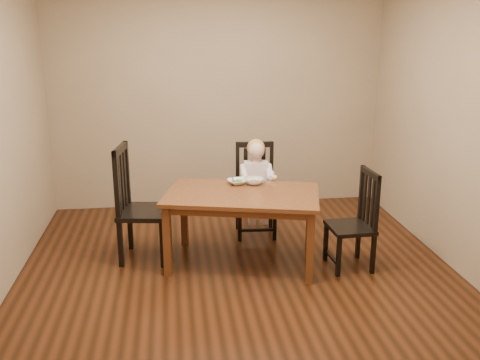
{
  "coord_description": "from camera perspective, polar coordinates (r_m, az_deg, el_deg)",
  "views": [
    {
      "loc": [
        -0.57,
        -4.44,
        2.21
      ],
      "look_at": [
        0.04,
        0.25,
        0.81
      ],
      "focal_mm": 40.0,
      "sensor_mm": 36.0,
      "label": 1
    }
  ],
  "objects": [
    {
      "name": "dining_table",
      "position": [
        4.96,
        0.23,
        -2.26
      ],
      "size": [
        1.56,
        1.15,
        0.7
      ],
      "rotation": [
        0.0,
        0.0,
        -0.25
      ],
      "color": "#4A1F11",
      "rests_on": "room"
    },
    {
      "name": "bowl_veg",
      "position": [
        5.2,
        1.51,
        -0.12
      ],
      "size": [
        0.23,
        0.23,
        0.06
      ],
      "primitive_type": "imported",
      "rotation": [
        0.0,
        0.0,
        0.31
      ],
      "color": "silver",
      "rests_on": "dining_table"
    },
    {
      "name": "toddler",
      "position": [
        5.64,
        1.71,
        0.08
      ],
      "size": [
        0.36,
        0.43,
        0.57
      ],
      "primitive_type": null,
      "rotation": [
        0.0,
        0.0,
        3.08
      ],
      "color": "silver",
      "rests_on": "chair_child"
    },
    {
      "name": "fork",
      "position": [
        5.17,
        -0.75,
        -0.01
      ],
      "size": [
        0.03,
        0.13,
        0.05
      ],
      "rotation": [
        0.0,
        0.0,
        0.08
      ],
      "color": "silver",
      "rests_on": "bowl_peas"
    },
    {
      "name": "chair_left",
      "position": [
        5.19,
        -10.8,
        -2.7
      ],
      "size": [
        0.53,
        0.55,
        1.12
      ],
      "rotation": [
        0.0,
        0.0,
        -1.72
      ],
      "color": "black",
      "rests_on": "room"
    },
    {
      "name": "bowl_peas",
      "position": [
        5.2,
        -0.28,
        -0.19
      ],
      "size": [
        0.22,
        0.22,
        0.05
      ],
      "primitive_type": "imported",
      "rotation": [
        0.0,
        0.0,
        0.23
      ],
      "color": "silver",
      "rests_on": "dining_table"
    },
    {
      "name": "chair_child",
      "position": [
        5.73,
        1.65,
        -1.2
      ],
      "size": [
        0.45,
        0.43,
        0.99
      ],
      "rotation": [
        0.0,
        0.0,
        3.08
      ],
      "color": "black",
      "rests_on": "room"
    },
    {
      "name": "chair_right",
      "position": [
        5.05,
        12.19,
        -4.37
      ],
      "size": [
        0.4,
        0.42,
        0.93
      ],
      "rotation": [
        0.0,
        0.0,
        1.62
      ],
      "color": "black",
      "rests_on": "room"
    },
    {
      "name": "room",
      "position": [
        4.56,
        -0.16,
        5.57
      ],
      "size": [
        4.01,
        4.01,
        2.71
      ],
      "color": "#421F0E",
      "rests_on": "ground"
    }
  ]
}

